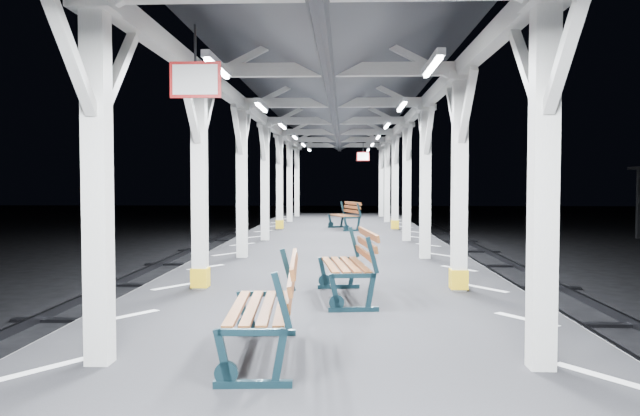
{
  "coord_description": "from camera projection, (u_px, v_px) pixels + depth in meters",
  "views": [
    {
      "loc": [
        0.24,
        -7.58,
        2.68
      ],
      "look_at": [
        -0.19,
        3.54,
        2.2
      ],
      "focal_mm": 35.0,
      "sensor_mm": 36.0,
      "label": 1
    }
  ],
  "objects": [
    {
      "name": "ground",
      "position": [
        324.0,
        398.0,
        7.69
      ],
      "size": [
        120.0,
        120.0,
        0.0
      ],
      "primitive_type": "plane",
      "color": "black",
      "rests_on": "ground"
    },
    {
      "name": "platform",
      "position": [
        324.0,
        358.0,
        7.67
      ],
      "size": [
        6.0,
        50.0,
        1.0
      ],
      "primitive_type": "cube",
      "color": "black",
      "rests_on": "ground"
    },
    {
      "name": "hazard_stripes_left",
      "position": [
        127.0,
        316.0,
        7.74
      ],
      "size": [
        1.0,
        48.0,
        0.01
      ],
      "primitive_type": "cube",
      "color": "silver",
      "rests_on": "platform"
    },
    {
      "name": "hazard_stripes_right",
      "position": [
        526.0,
        319.0,
        7.55
      ],
      "size": [
        1.0,
        48.0,
        0.01
      ],
      "primitive_type": "cube",
      "color": "silver",
      "rests_on": "platform"
    },
    {
      "name": "canopy",
      "position": [
        324.0,
        24.0,
        7.47
      ],
      "size": [
        5.4,
        49.0,
        4.65
      ],
      "color": "silver",
      "rests_on": "platform"
    },
    {
      "name": "bench_near",
      "position": [
        271.0,
        304.0,
        5.89
      ],
      "size": [
        0.77,
        1.82,
        0.96
      ],
      "rotation": [
        0.0,
        0.0,
        0.06
      ],
      "color": "#11272F",
      "rests_on": "platform"
    },
    {
      "name": "bench_mid",
      "position": [
        353.0,
        263.0,
        8.85
      ],
      "size": [
        0.88,
        1.88,
        0.98
      ],
      "rotation": [
        0.0,
        0.0,
        0.12
      ],
      "color": "#11272F",
      "rests_on": "platform"
    },
    {
      "name": "bench_far",
      "position": [
        347.0,
        215.0,
        21.68
      ],
      "size": [
        1.18,
        1.88,
        0.96
      ],
      "rotation": [
        0.0,
        0.0,
        0.33
      ],
      "color": "#11272F",
      "rests_on": "platform"
    }
  ]
}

